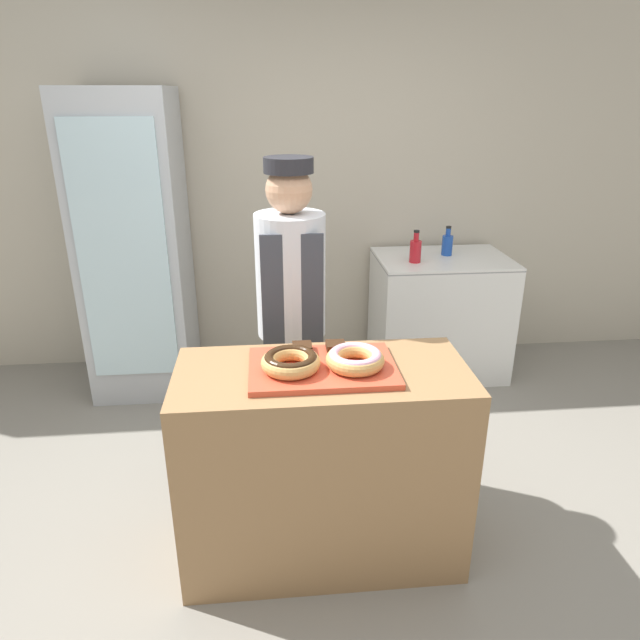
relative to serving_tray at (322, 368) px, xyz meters
name	(u,v)px	position (x,y,z in m)	size (l,w,h in m)	color
ground_plane	(322,546)	(0.00, 0.00, -0.92)	(14.00, 14.00, 0.00)	gray
wall_back	(293,182)	(0.00, 2.13, 0.43)	(8.00, 0.06, 2.70)	#BCB29E
display_counter	(322,464)	(0.00, 0.00, -0.47)	(1.20, 0.56, 0.91)	#997047
serving_tray	(322,368)	(0.00, 0.00, 0.00)	(0.59, 0.39, 0.02)	#D84C33
donut_chocolate_glaze	(291,361)	(-0.13, -0.03, 0.05)	(0.24, 0.24, 0.07)	tan
donut_light_glaze	(355,358)	(0.13, -0.03, 0.05)	(0.24, 0.24, 0.07)	tan
brownie_back_left	(302,348)	(-0.07, 0.14, 0.03)	(0.08, 0.08, 0.03)	#382111
brownie_back_right	(336,346)	(0.07, 0.14, 0.03)	(0.08, 0.08, 0.03)	#382111
baker_person	(292,318)	(-0.09, 0.62, -0.02)	(0.34, 0.34, 1.68)	#4C4C51
beverage_fridge	(135,248)	(-1.07, 1.73, 0.07)	(0.65, 0.69, 1.99)	#ADB2B7
chest_freezer	(439,314)	(1.03, 1.73, -0.48)	(0.93, 0.66, 0.87)	white
bottle_blue	(447,244)	(1.07, 1.79, 0.03)	(0.08, 0.08, 0.21)	#1E4CB2
bottle_red	(415,250)	(0.80, 1.63, 0.03)	(0.08, 0.08, 0.22)	red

